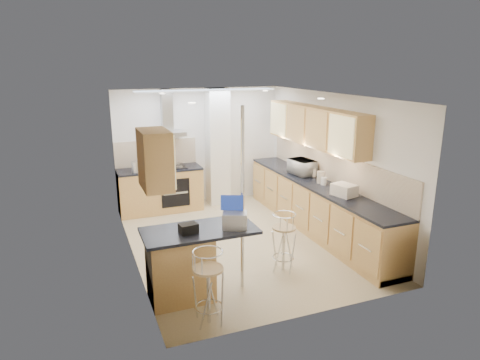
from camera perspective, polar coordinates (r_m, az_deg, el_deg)
name	(u,v)px	position (r m, az deg, el deg)	size (l,w,h in m)	color
ground	(240,242)	(7.53, -0.04, -8.20)	(4.80, 4.80, 0.00)	tan
room_shell	(249,149)	(7.51, 1.22, 4.10)	(3.64, 4.84, 2.51)	white
right_counter	(316,206)	(7.99, 10.05, -3.47)	(0.63, 4.40, 0.92)	tan
back_counter	(160,190)	(9.03, -10.57, -1.28)	(1.70, 0.63, 0.92)	tan
peninsula	(200,262)	(5.75, -5.31, -10.86)	(1.47, 0.72, 0.94)	tan
microwave	(302,167)	(8.32, 8.30, 1.70)	(0.53, 0.36, 0.29)	silver
laptop	(235,220)	(5.54, -0.69, -5.40)	(0.31, 0.23, 0.21)	#95979C
bag	(188,228)	(5.45, -6.89, -6.40)	(0.22, 0.16, 0.12)	black
bar_stool_near	(208,287)	(5.18, -4.23, -14.06)	(0.38, 0.38, 0.94)	tan
bar_stool_end	(284,242)	(6.42, 5.84, -8.22)	(0.37, 0.37, 0.90)	tan
jar_a	(291,167)	(8.58, 6.87, 1.75)	(0.12, 0.12, 0.17)	silver
jar_b	(313,172)	(8.23, 9.76, 1.00)	(0.11, 0.11, 0.16)	silver
jar_c	(321,177)	(7.80, 10.71, 0.36)	(0.14, 0.14, 0.21)	#BBAD95
jar_d	(324,181)	(7.70, 11.08, -0.14)	(0.10, 0.10, 0.14)	silver
bread_bin	(344,190)	(7.14, 13.73, -1.30)	(0.29, 0.36, 0.19)	silver
kettle	(136,167)	(8.66, -13.74, 1.70)	(0.16, 0.16, 0.21)	#AEB1B2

